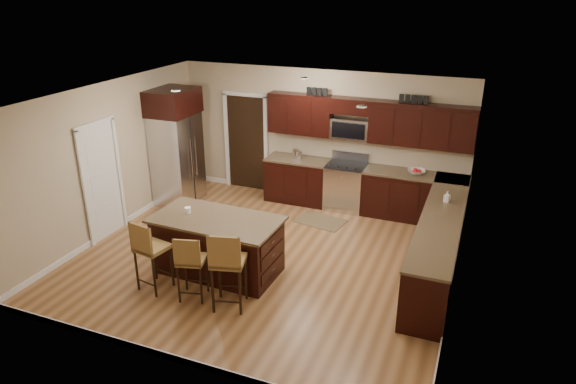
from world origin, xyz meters
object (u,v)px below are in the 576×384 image
at_px(refrigerator, 176,146).
at_px(stool_left, 149,248).
at_px(stool_right, 227,262).
at_px(island, 218,247).
at_px(range, 346,186).
at_px(stool_mid, 190,261).

bearing_deg(refrigerator, stool_left, -64.33).
bearing_deg(stool_right, island, 112.39).
relative_size(range, stool_left, 0.99).
xyz_separation_m(range, island, (-1.19, -3.13, -0.04)).
bearing_deg(stool_mid, stool_right, -15.45).
height_order(stool_mid, stool_right, stool_right).
relative_size(island, stool_right, 1.68).
xyz_separation_m(stool_left, refrigerator, (-1.46, 3.04, 0.50)).
bearing_deg(stool_left, stool_right, 10.26).
distance_m(island, stool_left, 1.10).
xyz_separation_m(range, stool_left, (-1.84, -3.97, 0.23)).
bearing_deg(stool_left, stool_mid, 10.98).
bearing_deg(stool_right, refrigerator, 117.78).
xyz_separation_m(island, stool_right, (0.63, -0.85, 0.32)).
bearing_deg(island, stool_left, -125.92).
relative_size(range, stool_right, 0.93).
xyz_separation_m(island, stool_mid, (0.04, -0.84, 0.21)).
xyz_separation_m(stool_left, stool_right, (1.28, -0.00, 0.05)).
bearing_deg(range, stool_left, -114.87).
bearing_deg(stool_mid, range, 59.33).
xyz_separation_m(range, stool_mid, (-1.15, -3.96, 0.17)).
height_order(island, stool_right, stool_right).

